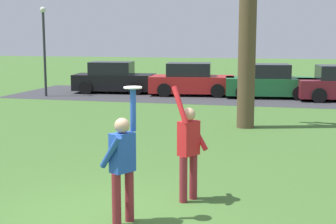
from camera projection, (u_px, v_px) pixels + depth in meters
ground_plane at (109, 217)px, 7.90m from camera, size 120.00×120.00×0.00m
person_catcher at (123, 161)px, 7.49m from camera, size 0.52×0.59×2.08m
person_defender at (189, 146)px, 8.55m from camera, size 0.61×0.66×2.04m
frisbee_disc at (133, 87)px, 7.48m from camera, size 0.28×0.28×0.02m
parked_car_black at (114, 79)px, 25.42m from camera, size 4.30×2.44×1.59m
parked_car_red at (191, 81)px, 24.28m from camera, size 4.30×2.44×1.59m
parked_car_green at (269, 82)px, 23.29m from camera, size 4.30×2.44×1.59m
parking_strip at (224, 96)px, 23.88m from camera, size 20.90×6.40×0.01m
bare_tree_tall at (249, 22)px, 15.26m from camera, size 1.60×1.28×6.53m
lamppost_by_lot at (44, 42)px, 23.59m from camera, size 0.28×0.28×4.26m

